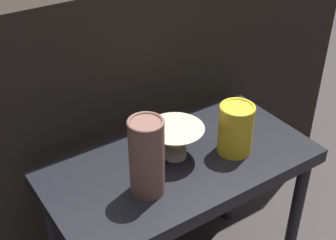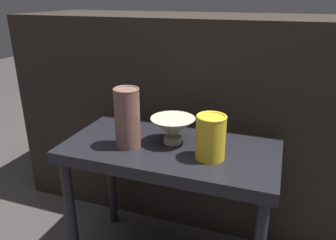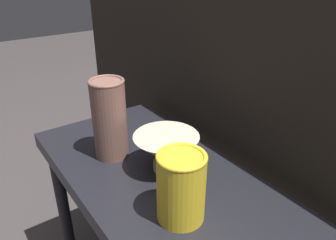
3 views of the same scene
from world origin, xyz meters
name	(u,v)px [view 2 (image 2 of 3)]	position (x,y,z in m)	size (l,w,h in m)	color
table	(170,163)	(0.00, 0.00, 0.43)	(0.72, 0.36, 0.50)	black
couch_backdrop	(204,115)	(0.00, 0.48, 0.45)	(1.67, 0.50, 0.90)	black
bowl	(174,128)	(0.00, 0.03, 0.55)	(0.15, 0.15, 0.09)	#B2A88E
vase_textured_left	(127,117)	(-0.13, -0.05, 0.60)	(0.08, 0.08, 0.20)	brown
vase_colorful_right	(211,136)	(0.14, -0.04, 0.57)	(0.09, 0.09, 0.14)	gold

